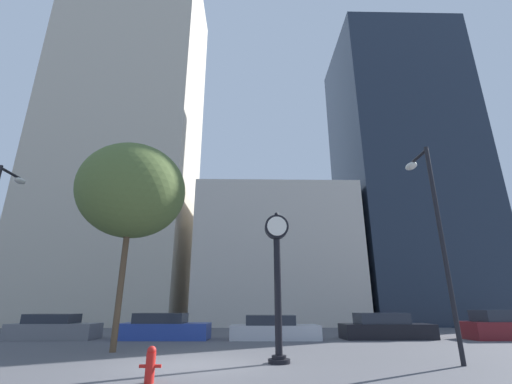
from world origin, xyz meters
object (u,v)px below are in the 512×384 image
at_px(bare_tree, 132,191).
at_px(car_grey, 54,328).
at_px(street_lamp_right, 432,215).
at_px(car_maroon, 504,327).
at_px(car_silver, 274,329).
at_px(fire_hydrant_near, 150,364).
at_px(street_clock, 277,269).
at_px(car_blue, 164,328).
at_px(car_black, 385,328).

bearing_deg(bare_tree, car_grey, 133.64).
relative_size(car_grey, street_lamp_right, 0.63).
distance_m(car_grey, car_maroon, 23.30).
height_order(car_silver, fire_hydrant_near, car_silver).
xyz_separation_m(car_grey, fire_hydrant_near, (7.90, -10.74, -0.14)).
distance_m(car_grey, bare_tree, 9.33).
xyz_separation_m(street_clock, car_grey, (-10.99, 8.03, -2.22)).
distance_m(car_grey, street_lamp_right, 18.60).
bearing_deg(fire_hydrant_near, car_maroon, 33.57).
bearing_deg(car_blue, street_lamp_right, -35.77).
bearing_deg(car_grey, bare_tree, -46.73).
height_order(fire_hydrant_near, street_lamp_right, street_lamp_right).
bearing_deg(street_lamp_right, car_silver, 121.61).
height_order(car_grey, car_maroon, car_maroon).
relative_size(car_grey, car_silver, 0.94).
bearing_deg(fire_hydrant_near, car_grey, 126.32).
relative_size(street_clock, car_maroon, 1.09).
distance_m(car_silver, car_black, 5.87).
xyz_separation_m(street_clock, car_silver, (0.38, 7.62, -2.24)).
distance_m(car_blue, bare_tree, 7.73).
bearing_deg(car_silver, car_maroon, 0.55).
distance_m(street_clock, car_blue, 9.74).
height_order(street_clock, car_blue, street_clock).
relative_size(car_silver, bare_tree, 0.55).
bearing_deg(car_blue, car_maroon, 0.65).
distance_m(street_clock, car_silver, 7.95).
distance_m(car_maroon, street_lamp_right, 11.19).
relative_size(car_blue, street_lamp_right, 0.68).
distance_m(street_clock, car_maroon, 14.57).
distance_m(car_black, car_maroon, 6.07).
height_order(street_clock, car_grey, street_clock).
xyz_separation_m(car_silver, street_lamp_right, (4.82, -7.84, 4.00)).
height_order(car_grey, car_blue, car_blue).
distance_m(car_blue, car_black, 11.54).
xyz_separation_m(car_black, bare_tree, (-12.16, -5.17, 5.73)).
bearing_deg(car_maroon, car_black, 174.08).
relative_size(street_clock, car_blue, 1.00).
bearing_deg(street_lamp_right, car_grey, 153.00).
distance_m(fire_hydrant_near, bare_tree, 8.49).
relative_size(car_blue, bare_tree, 0.56).
bearing_deg(car_black, car_blue, 178.81).
distance_m(street_lamp_right, bare_tree, 11.63).
height_order(street_lamp_right, bare_tree, bare_tree).
xyz_separation_m(street_clock, bare_tree, (-5.92, 2.72, 3.53)).
xyz_separation_m(car_blue, car_black, (11.54, 0.02, -0.00)).
bearing_deg(car_maroon, fire_hydrant_near, -148.76).
bearing_deg(car_silver, fire_hydrant_near, -107.48).
bearing_deg(car_black, fire_hydrant_near, -132.66).
bearing_deg(car_black, street_clock, -129.63).
height_order(car_silver, car_black, car_black).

